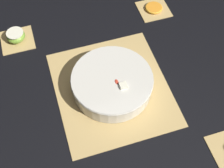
% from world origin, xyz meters
% --- Properties ---
extents(ground_plane, '(6.00, 6.00, 0.00)m').
position_xyz_m(ground_plane, '(0.00, 0.00, 0.00)').
color(ground_plane, black).
extents(bamboo_mat_center, '(0.46, 0.41, 0.01)m').
position_xyz_m(bamboo_mat_center, '(-0.00, 0.00, 0.00)').
color(bamboo_mat_center, tan).
rests_on(bamboo_mat_center, ground_plane).
extents(coaster_mat_near_left, '(0.13, 0.13, 0.01)m').
position_xyz_m(coaster_mat_near_left, '(-0.35, -0.30, 0.00)').
color(coaster_mat_near_left, tan).
rests_on(coaster_mat_near_left, ground_plane).
extents(coaster_mat_far_left, '(0.13, 0.13, 0.01)m').
position_xyz_m(coaster_mat_far_left, '(-0.35, 0.30, 0.00)').
color(coaster_mat_far_left, tan).
rests_on(coaster_mat_far_left, ground_plane).
extents(fruit_salad_bowl, '(0.30, 0.30, 0.08)m').
position_xyz_m(fruit_salad_bowl, '(0.00, -0.00, 0.04)').
color(fruit_salad_bowl, silver).
rests_on(fruit_salad_bowl, bamboo_mat_center).
extents(apple_half, '(0.08, 0.08, 0.04)m').
position_xyz_m(apple_half, '(-0.35, -0.30, 0.03)').
color(apple_half, '#7FAD38').
rests_on(apple_half, coaster_mat_near_left).
extents(orange_slice_whole, '(0.08, 0.08, 0.01)m').
position_xyz_m(orange_slice_whole, '(-0.35, 0.30, 0.01)').
color(orange_slice_whole, orange).
rests_on(orange_slice_whole, coaster_mat_far_left).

